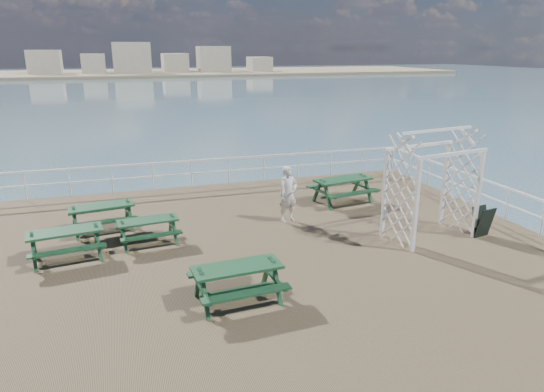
{
  "coord_description": "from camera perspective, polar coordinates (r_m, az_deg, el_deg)",
  "views": [
    {
      "loc": [
        -2.47,
        -11.53,
        5.22
      ],
      "look_at": [
        1.56,
        1.34,
        1.1
      ],
      "focal_mm": 32.0,
      "sensor_mm": 36.0,
      "label": 1
    }
  ],
  "objects": [
    {
      "name": "picnic_table_b",
      "position": [
        13.87,
        -14.39,
        -3.44
      ],
      "size": [
        1.76,
        1.48,
        0.79
      ],
      "rotation": [
        0.0,
        0.0,
        0.11
      ],
      "color": "#163C21",
      "rests_on": "ground"
    },
    {
      "name": "ground",
      "position": [
        12.96,
        -4.87,
        -7.56
      ],
      "size": [
        18.0,
        14.0,
        0.3
      ],
      "primitive_type": "cube",
      "color": "brown",
      "rests_on": "ground"
    },
    {
      "name": "sea_backdrop",
      "position": [
        146.48,
        -11.86,
        14.41
      ],
      "size": [
        300.0,
        300.0,
        9.2
      ],
      "color": "#456474",
      "rests_on": "ground"
    },
    {
      "name": "picnic_table_c",
      "position": [
        17.15,
        8.35,
        1.28
      ],
      "size": [
        2.26,
        1.94,
        0.98
      ],
      "rotation": [
        0.0,
        0.0,
        0.16
      ],
      "color": "#163C21",
      "rests_on": "ground"
    },
    {
      "name": "person",
      "position": [
        15.02,
        1.92,
        0.22
      ],
      "size": [
        0.74,
        0.58,
        1.78
      ],
      "primitive_type": "imported",
      "rotation": [
        0.0,
        0.0,
        0.27
      ],
      "color": "silver",
      "rests_on": "ground"
    },
    {
      "name": "picnic_table_a",
      "position": [
        15.23,
        -19.39,
        -1.79
      ],
      "size": [
        2.03,
        1.73,
        0.89
      ],
      "rotation": [
        0.0,
        0.0,
        0.15
      ],
      "color": "#163C21",
      "rests_on": "ground"
    },
    {
      "name": "picnic_table_d",
      "position": [
        13.52,
        -23.13,
        -4.59
      ],
      "size": [
        2.0,
        1.7,
        0.88
      ],
      "rotation": [
        0.0,
        0.0,
        0.14
      ],
      "color": "#163C21",
      "rests_on": "ground"
    },
    {
      "name": "sandwich_board",
      "position": [
        15.19,
        23.54,
        -2.84
      ],
      "size": [
        0.62,
        0.51,
        0.9
      ],
      "rotation": [
        0.0,
        0.0,
        0.2
      ],
      "color": "black",
      "rests_on": "ground"
    },
    {
      "name": "picnic_table_e",
      "position": [
        10.47,
        -4.1,
        -9.31
      ],
      "size": [
        2.0,
        1.66,
        0.92
      ],
      "rotation": [
        0.0,
        0.0,
        0.07
      ],
      "color": "#163C21",
      "rests_on": "ground"
    },
    {
      "name": "railing",
      "position": [
        14.95,
        -7.4,
        -0.06
      ],
      "size": [
        17.77,
        13.76,
        1.1
      ],
      "color": "white",
      "rests_on": "ground"
    },
    {
      "name": "trellis_arbor",
      "position": [
        14.35,
        18.27,
        0.63
      ],
      "size": [
        2.71,
        1.75,
        3.13
      ],
      "rotation": [
        0.0,
        0.0,
        0.17
      ],
      "color": "white",
      "rests_on": "ground"
    }
  ]
}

